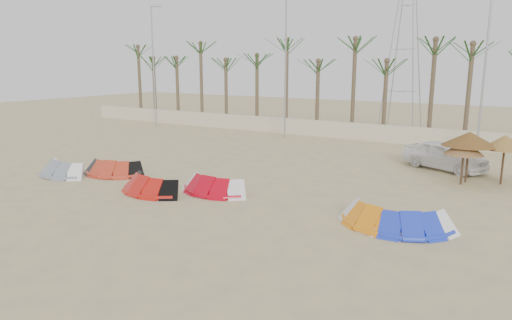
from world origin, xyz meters
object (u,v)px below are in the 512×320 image
Objects in this scene: kite_red_left at (117,167)px; parasol_left at (469,139)px; car at (445,155)px; kite_red_mid at (154,183)px; parasol_mid at (464,148)px; kite_orange at (379,215)px; kite_grey at (66,167)px; kite_red_right at (217,183)px; kite_blue at (411,219)px; parasol_right at (505,142)px.

parasol_left is at bearing 26.65° from kite_red_left.
parasol_left is at bearing -125.25° from car.
kite_red_mid is 1.69× the size of parasol_mid.
kite_red_mid is at bearing -19.24° from kite_red_left.
kite_orange is at bearing -101.77° from parasol_left.
car reaches higher than kite_grey.
kite_red_right is at bearing -139.93° from parasol_left.
kite_red_right and kite_orange have the same top height.
kite_red_left is 1.04× the size of kite_orange.
parasol_mid is (0.53, 7.81, 1.41)m from kite_blue.
parasol_left reaches higher than kite_red_mid.
kite_orange and kite_blue have the same top height.
kite_red_right is 1.00× the size of kite_orange.
kite_grey is at bearing -153.71° from parasol_mid.
car is at bearing 88.30° from kite_orange.
parasol_mid is at bearing 38.35° from kite_red_right.
kite_red_left is at bearing 160.76° from kite_red_mid.
kite_red_right is at bearing 10.10° from kite_grey.
kite_grey is 0.91× the size of kite_red_left.
car reaches higher than kite_red_mid.
parasol_mid reaches higher than kite_grey.
parasol_mid is 0.47× the size of car.
kite_red_mid is at bearing -149.64° from kite_red_right.
kite_orange is (16.45, 1.06, -0.00)m from kite_grey.
parasol_right is (2.18, 8.85, 1.66)m from kite_blue.
parasol_left reaches higher than kite_grey.
kite_red_left is (2.27, 1.51, 0.00)m from kite_grey.
kite_red_mid is 10.21m from kite_orange.
kite_orange is 1.60× the size of parasol_mid.
parasol_mid is 0.89× the size of parasol_right.
car is (-1.31, 3.01, -1.03)m from parasol_mid.
car is at bearing 113.44° from parasol_mid.
parasol_mid reaches higher than kite_orange.
kite_red_left is 17.87m from car.
kite_red_left is at bearing 33.56° from kite_grey.
parasol_left is at bearing 40.07° from kite_red_right.
kite_blue is 1.68× the size of parasol_mid.
car is at bearing 48.45° from kite_red_mid.
parasol_mid is (18.08, 8.93, 1.41)m from kite_grey.
car is at bearing 94.08° from kite_blue.
kite_red_left is 1.49× the size of parasol_right.
car is at bearing 120.54° from parasol_left.
parasol_mid reaches higher than kite_red_right.
kite_grey is at bearing -169.90° from kite_red_right.
kite_orange is (10.17, 0.95, -0.00)m from kite_red_mid.
kite_red_mid is (6.28, 0.11, 0.00)m from kite_grey.
kite_grey and kite_red_right have the same top height.
kite_red_mid is 1.52× the size of parasol_right.
parasol_left is at bearing 78.23° from kite_orange.
kite_red_left is 0.99× the size of kite_blue.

